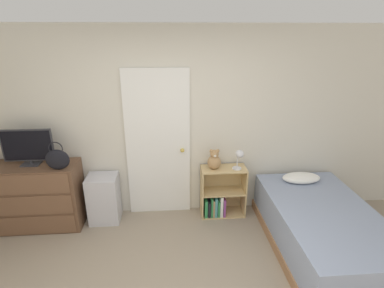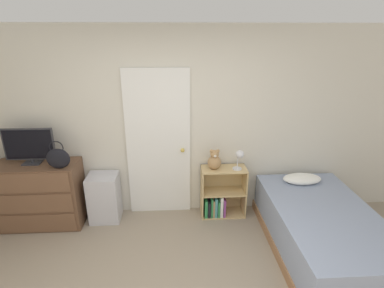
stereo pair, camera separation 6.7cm
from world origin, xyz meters
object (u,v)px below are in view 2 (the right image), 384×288
Objects in this scene: teddy_bear at (214,161)px; bed at (323,231)px; storage_bin at (104,198)px; dresser at (41,195)px; handbag at (58,158)px; bookshelf at (220,197)px; desk_lamp at (240,156)px; tv at (29,146)px.

bed is at bearing -34.94° from teddy_bear.
storage_bin is 0.34× the size of bed.
handbag is (0.36, -0.14, 0.58)m from dresser.
bookshelf is (1.59, 0.02, -0.06)m from storage_bin.
tv is at bearing -179.75° from desk_lamp.
handbag reaches higher than desk_lamp.
handbag is 1.29× the size of desk_lamp.
teddy_bear is (-0.09, -0.00, 0.56)m from bookshelf.
handbag reaches higher than dresser.
tv reaches higher than desk_lamp.
bookshelf is 0.36× the size of bed.
handbag is 0.18× the size of bed.
dresser reaches higher than bed.
dresser is at bearing -179.16° from desk_lamp.
storage_bin is at bearing 4.21° from dresser.
bed is (3.48, -0.74, -0.17)m from dresser.
teddy_bear is at bearing 0.90° from storage_bin.
storage_bin is 1.91m from desk_lamp.
bookshelf is at bearing 1.34° from tv.
bed is at bearing -12.03° from dresser.
dresser is 2.92× the size of handbag.
handbag reaches higher than bed.
dresser is 3.77× the size of desk_lamp.
bookshelf is 0.56m from teddy_bear.
teddy_bear is at bearing 2.06° from dresser.
bookshelf is at bearing 6.41° from handbag.
storage_bin is 2.39× the size of desk_lamp.
desk_lamp is (2.66, 0.01, -0.21)m from tv.
teddy_bear is 1.54m from bed.
tv reaches higher than handbag.
bookshelf is 1.37m from bed.
tv is 1.15m from storage_bin.
storage_bin is 1.58m from teddy_bear.
teddy_bear is at bearing -179.36° from bookshelf.
storage_bin reaches higher than bed.
handbag reaches higher than bookshelf.
bookshelf is (2.39, 0.08, -0.16)m from dresser.
tv is at bearing -178.66° from bookshelf.
bookshelf is at bearing 2.00° from dresser.
handbag is at bearing -173.59° from bookshelf.
tv is 2.67m from desk_lamp.
desk_lamp is at bearing 4.61° from handbag.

